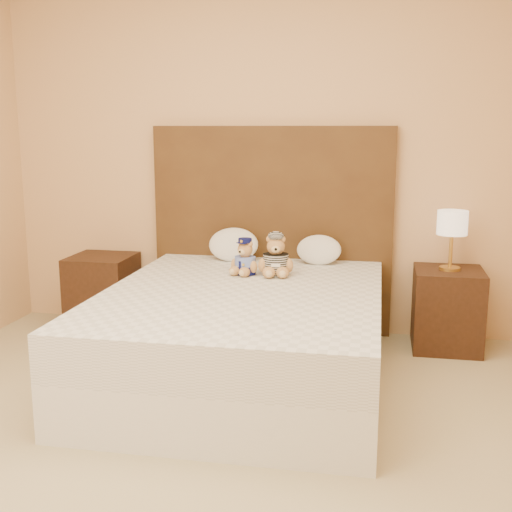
{
  "coord_description": "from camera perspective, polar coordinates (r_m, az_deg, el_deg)",
  "views": [
    {
      "loc": [
        0.77,
        -2.37,
        1.48
      ],
      "look_at": [
        0.03,
        1.45,
        0.71
      ],
      "focal_mm": 45.0,
      "sensor_mm": 36.0,
      "label": 1
    }
  ],
  "objects": [
    {
      "name": "lamp",
      "position": [
        4.44,
        17.05,
        2.58
      ],
      "size": [
        0.2,
        0.2,
        0.4
      ],
      "color": "gold",
      "rests_on": "nightstand_right"
    },
    {
      "name": "pillow_right",
      "position": [
        4.5,
        5.62,
        0.68
      ],
      "size": [
        0.31,
        0.2,
        0.22
      ],
      "primitive_type": "ellipsoid",
      "color": "white",
      "rests_on": "bed"
    },
    {
      "name": "room_walls",
      "position": [
        2.95,
        -4.47,
        17.57
      ],
      "size": [
        4.04,
        4.52,
        2.72
      ],
      "color": "tan",
      "rests_on": "ground"
    },
    {
      "name": "nightstand_right",
      "position": [
        4.56,
        16.63,
        -4.56
      ],
      "size": [
        0.45,
        0.45,
        0.55
      ],
      "primitive_type": "cube",
      "color": "#371D11",
      "rests_on": "ground"
    },
    {
      "name": "teddy_prisoner",
      "position": [
        4.11,
        1.77,
        0.06
      ],
      "size": [
        0.27,
        0.26,
        0.27
      ],
      "primitive_type": null,
      "rotation": [
        0.0,
        0.0,
        0.16
      ],
      "color": "#B77D47",
      "rests_on": "bed"
    },
    {
      "name": "pillow_left",
      "position": [
        4.59,
        -2.02,
        1.16
      ],
      "size": [
        0.36,
        0.23,
        0.25
      ],
      "primitive_type": "ellipsoid",
      "color": "white",
      "rests_on": "bed"
    },
    {
      "name": "headboard",
      "position": [
        4.7,
        1.39,
        2.32
      ],
      "size": [
        1.75,
        0.08,
        1.5
      ],
      "primitive_type": "cube",
      "color": "#4D3217",
      "rests_on": "ground"
    },
    {
      "name": "nightstand_left",
      "position": [
        4.96,
        -13.46,
        -3.11
      ],
      "size": [
        0.45,
        0.45,
        0.55
      ],
      "primitive_type": "cube",
      "color": "#371D11",
      "rests_on": "ground"
    },
    {
      "name": "bed",
      "position": [
        3.85,
        -1.17,
        -7.01
      ],
      "size": [
        1.6,
        2.0,
        0.55
      ],
      "color": "white",
      "rests_on": "ground"
    },
    {
      "name": "ground",
      "position": [
        2.9,
        -6.43,
        -19.54
      ],
      "size": [
        4.0,
        4.5,
        0.0
      ],
      "primitive_type": "cube",
      "color": "tan",
      "rests_on": "ground"
    },
    {
      "name": "teddy_police",
      "position": [
        4.15,
        -0.97,
        -0.06
      ],
      "size": [
        0.26,
        0.25,
        0.23
      ],
      "primitive_type": null,
      "rotation": [
        0.0,
        0.0,
        -0.37
      ],
      "color": "#B77D47",
      "rests_on": "bed"
    }
  ]
}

